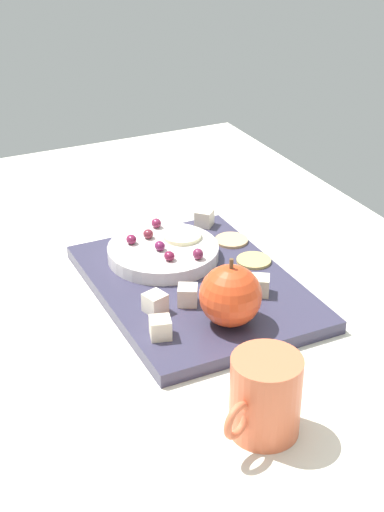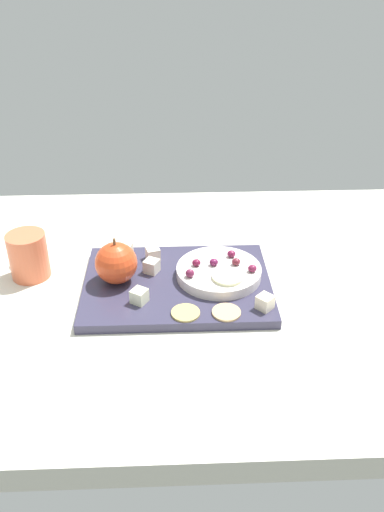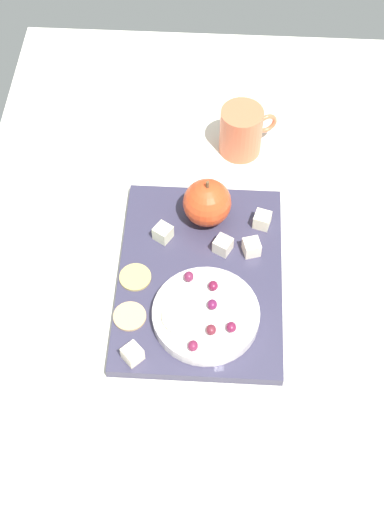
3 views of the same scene
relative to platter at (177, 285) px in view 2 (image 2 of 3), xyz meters
The scene contains 20 objects.
table 3.92cm from the platter, 58.64° to the left, with size 121.72×80.80×4.34cm, color silver.
platter is the anchor object (origin of this frame).
serving_dish 8.13cm from the platter, ahead, with size 15.87×15.87×1.94cm, color silver.
apple_whole 12.02cm from the platter, behind, with size 7.75×7.75×7.75cm, color #D5431E.
apple_stem 14.39cm from the platter, behind, with size 0.50×0.50×1.20cm, color brown.
cheese_cube_0 9.38cm from the platter, 136.82° to the right, with size 2.50×2.50×2.50cm, color #EEEEC5.
cheese_cube_1 9.33cm from the platter, 120.60° to the left, with size 2.50×2.50×2.50cm, color #F8E7CE.
cheese_cube_2 14.02cm from the platter, 136.81° to the left, with size 2.50×2.50×2.50cm, color #F9ECCA.
cheese_cube_3 6.19cm from the platter, 144.98° to the left, with size 2.50×2.50×2.50cm, color #F0E4CA.
cheese_cube_4 17.49cm from the platter, 30.88° to the right, with size 2.50×2.50×2.50cm, color #F4E3C8.
cracker_0 10.11cm from the platter, 82.22° to the right, with size 4.93×4.93×0.40cm, color tan.
cracker_1 13.04cm from the platter, 50.91° to the right, with size 4.93×4.93×0.40cm, color tan.
grape_0 11.78cm from the platter, ahead, with size 1.62×1.46×1.33cm, color maroon.
grape_1 14.26cm from the platter, ahead, with size 1.62×1.46×1.39cm, color maroon.
grape_2 7.97cm from the platter, 14.87° to the left, with size 1.62×1.46×1.35cm, color #671A44.
grape_3 5.41cm from the platter, 27.82° to the left, with size 1.62×1.46×1.30cm, color maroon.
grape_4 12.15cm from the platter, 25.19° to the left, with size 1.62×1.46×1.35cm, color maroon.
grape_5 4.57cm from the platter, 35.06° to the right, with size 1.62×1.46×1.52cm, color maroon.
apple_slice_0 9.88cm from the platter, 14.64° to the right, with size 5.62×5.62×0.60cm, color beige.
cup 29.02cm from the platter, 168.37° to the left, with size 7.38×10.08×9.02cm.
Camera 2 is at (-1.77, -83.34, 61.51)cm, focal length 37.19 mm.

